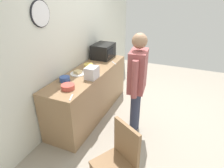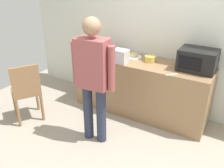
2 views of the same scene
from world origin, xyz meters
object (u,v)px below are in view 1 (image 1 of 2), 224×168
object	(u,v)px
mixing_bowl	(68,87)
person_standing	(137,80)
fork_utensil	(114,63)
spoon_utensil	(71,97)
sandwich_plate	(78,73)
wooden_chair	(119,159)
cereal_bowl	(65,79)
microwave	(103,51)
salad_bowl	(88,66)
toaster	(92,73)

from	to	relation	value
mixing_bowl	person_standing	size ratio (longest dim) A/B	0.12
fork_utensil	spoon_utensil	size ratio (longest dim) A/B	1.00
fork_utensil	sandwich_plate	bearing A→B (deg)	153.80
sandwich_plate	wooden_chair	world-z (taller)	sandwich_plate
cereal_bowl	mixing_bowl	bearing A→B (deg)	-136.01
microwave	spoon_utensil	xyz separation A→B (m)	(-1.73, -0.32, -0.15)
microwave	fork_utensil	world-z (taller)	microwave
salad_bowl	cereal_bowl	world-z (taller)	salad_bowl
sandwich_plate	mixing_bowl	distance (m)	0.57
sandwich_plate	mixing_bowl	xyz separation A→B (m)	(-0.54, -0.17, 0.02)
microwave	cereal_bowl	bearing A→B (deg)	176.85
person_standing	wooden_chair	world-z (taller)	person_standing
person_standing	sandwich_plate	bearing A→B (deg)	88.59
mixing_bowl	person_standing	world-z (taller)	person_standing
person_standing	salad_bowl	bearing A→B (deg)	72.17
microwave	person_standing	bearing A→B (deg)	-134.45
toaster	fork_utensil	bearing A→B (deg)	-4.22
wooden_chair	sandwich_plate	bearing A→B (deg)	46.13
microwave	sandwich_plate	xyz separation A→B (m)	(-1.00, 0.03, -0.13)
sandwich_plate	cereal_bowl	xyz separation A→B (m)	(-0.33, 0.04, 0.02)
salad_bowl	wooden_chair	distance (m)	1.93
microwave	sandwich_plate	world-z (taller)	microwave
cereal_bowl	toaster	size ratio (longest dim) A/B	0.76
cereal_bowl	toaster	bearing A→B (deg)	-53.10
toaster	wooden_chair	bearing A→B (deg)	-140.71
salad_bowl	person_standing	size ratio (longest dim) A/B	0.10
person_standing	wooden_chair	distance (m)	1.24
sandwich_plate	salad_bowl	bearing A→B (deg)	-8.05
sandwich_plate	spoon_utensil	xyz separation A→B (m)	(-0.74, -0.35, -0.02)
toaster	spoon_utensil	xyz separation A→B (m)	(-0.67, -0.04, -0.10)
fork_utensil	salad_bowl	bearing A→B (deg)	143.94
person_standing	fork_utensil	bearing A→B (deg)	41.80
toaster	spoon_utensil	world-z (taller)	toaster
sandwich_plate	cereal_bowl	size ratio (longest dim) A/B	1.60
toaster	mixing_bowl	bearing A→B (deg)	162.94
wooden_chair	spoon_utensil	bearing A→B (deg)	63.53
salad_bowl	cereal_bowl	xyz separation A→B (m)	(-0.63, 0.08, -0.01)
fork_utensil	spoon_utensil	bearing A→B (deg)	179.13
cereal_bowl	toaster	world-z (taller)	toaster
mixing_bowl	person_standing	distance (m)	1.05
wooden_chair	salad_bowl	bearing A→B (deg)	38.52
microwave	cereal_bowl	distance (m)	1.33
microwave	salad_bowl	xyz separation A→B (m)	(-0.69, -0.01, -0.10)
microwave	sandwich_plate	distance (m)	1.00
sandwich_plate	fork_utensil	bearing A→B (deg)	-26.20
toaster	fork_utensil	xyz separation A→B (m)	(0.82, -0.06, -0.10)
fork_utensil	wooden_chair	xyz separation A→B (m)	(-1.93, -0.84, -0.37)
salad_bowl	mixing_bowl	distance (m)	0.86
sandwich_plate	fork_utensil	world-z (taller)	sandwich_plate
cereal_bowl	mixing_bowl	distance (m)	0.30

